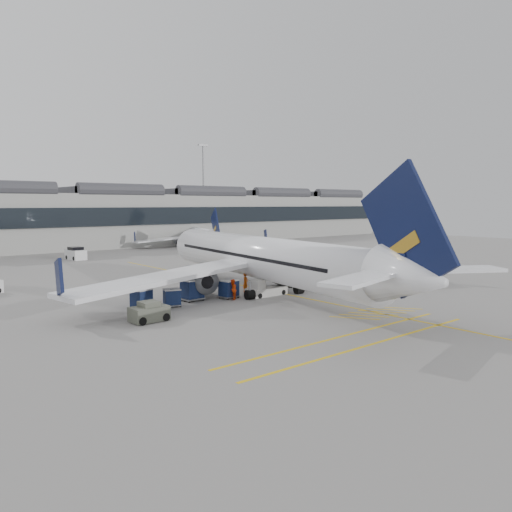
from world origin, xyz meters
TOP-DOWN VIEW (x-y plane):
  - ground at (0.00, 0.00)m, footprint 220.00×220.00m
  - terminal at (0.00, 71.93)m, footprint 200.00×20.45m
  - apron_markings at (10.00, 10.00)m, footprint 0.25×60.00m
  - airliner_main at (8.64, 5.93)m, footprint 40.93×45.04m
  - airliner_far at (34.60, 57.02)m, footprint 26.92×29.82m
  - belt_loader at (7.97, 4.91)m, footprint 5.13×1.80m
  - baggage_cart_a at (4.33, 6.10)m, footprint 1.87×1.62m
  - baggage_cart_b at (0.98, 7.32)m, footprint 2.00×1.67m
  - baggage_cart_c at (-1.87, 6.14)m, footprint 1.80×1.63m
  - baggage_cart_d at (-4.37, 7.02)m, footprint 1.94×1.74m
  - ramp_agent_a at (7.79, 7.87)m, footprint 0.81×0.66m
  - ramp_agent_b at (4.09, 5.17)m, footprint 1.20×1.19m
  - pushback_tug at (-6.08, 2.38)m, footprint 2.88×1.85m
  - safety_cone_nose at (10.00, 21.09)m, footprint 0.39×0.39m
  - safety_cone_engine at (14.64, 3.61)m, footprint 0.37×0.37m
  - service_van_mid at (5.11, 48.75)m, footprint 2.30×4.17m
  - service_van_right at (33.62, 43.98)m, footprint 4.08×2.10m

SIDE VIEW (x-z plane):
  - ground at x=0.00m, z-range 0.00..0.00m
  - apron_markings at x=10.00m, z-range 0.00..0.01m
  - safety_cone_engine at x=14.64m, z-range 0.00..0.51m
  - safety_cone_nose at x=10.00m, z-range 0.00..0.55m
  - belt_loader at x=7.97m, z-range -0.44..1.67m
  - pushback_tug at x=-6.08m, z-range -0.09..1.49m
  - baggage_cart_c at x=-1.87m, z-range 0.06..1.64m
  - baggage_cart_d at x=-4.37m, z-range 0.06..1.79m
  - service_van_mid at x=5.11m, z-range -0.11..1.97m
  - service_van_right at x=33.62m, z-range -0.11..1.97m
  - baggage_cart_a at x=4.33m, z-range 0.06..1.84m
  - ramp_agent_a at x=7.79m, z-range 0.00..1.93m
  - ramp_agent_b at x=4.09m, z-range 0.00..1.96m
  - baggage_cart_b at x=0.98m, z-range 0.07..2.10m
  - airliner_far at x=34.60m, z-range -1.71..6.58m
  - airliner_main at x=8.64m, z-range -2.48..9.55m
  - terminal at x=0.00m, z-range -0.06..12.34m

